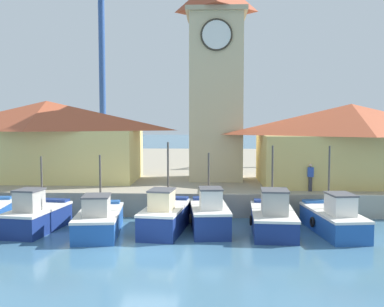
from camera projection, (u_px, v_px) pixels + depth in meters
The scene contains 13 objects.
ground_plane at pixel (148, 251), 19.03m from camera, with size 300.00×300.00×0.00m, color teal.
quay_wharf at pixel (185, 168), 45.39m from camera, with size 120.00×40.00×1.36m, color #9E937F.
fishing_boat_left_outer at pixel (37, 216), 22.32m from camera, with size 2.39×4.34×3.69m.
fishing_boat_left_inner at pixel (99, 219), 21.84m from camera, with size 2.53×5.05×3.79m.
fishing_boat_mid_left at pixel (165, 216), 22.24m from camera, with size 2.38×4.87×4.41m.
fishing_boat_center at pixel (209, 215), 22.26m from camera, with size 2.13×4.30×3.88m.
fishing_boat_mid_right at pixel (273, 217), 22.08m from camera, with size 2.31×5.10×4.25m.
fishing_boat_right_inner at pixel (333, 219), 21.91m from camera, with size 2.39×5.20×4.24m.
clock_tower at pixel (216, 74), 31.20m from camera, with size 4.09×4.09×15.63m.
warehouse_left at pixel (47, 140), 31.07m from camera, with size 12.83×5.81×5.48m.
warehouse_right at pixel (351, 143), 29.14m from camera, with size 12.00×6.65×5.21m.
port_crane_near at pixel (102, 87), 40.23m from camera, with size 2.94×8.31×18.42m.
dock_worker_near_tower at pixel (310, 177), 26.24m from camera, with size 0.34×0.22×1.62m.
Camera 1 is at (2.69, -18.56, 5.53)m, focal length 42.00 mm.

